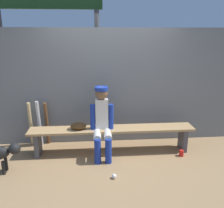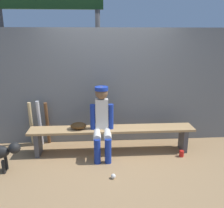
% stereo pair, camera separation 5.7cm
% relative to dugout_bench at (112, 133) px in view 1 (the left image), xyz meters
% --- Properties ---
extents(ground_plane, '(30.00, 30.00, 0.00)m').
position_rel_dugout_bench_xyz_m(ground_plane, '(0.00, 0.00, -0.38)').
color(ground_plane, '#9E7A51').
extents(chainlink_fence, '(5.15, 0.03, 2.21)m').
position_rel_dugout_bench_xyz_m(chainlink_fence, '(0.00, 0.52, 0.73)').
color(chainlink_fence, slate).
rests_on(chainlink_fence, ground_plane).
extents(dugout_bench, '(2.95, 0.36, 0.47)m').
position_rel_dugout_bench_xyz_m(dugout_bench, '(0.00, 0.00, 0.00)').
color(dugout_bench, tan).
rests_on(dugout_bench, ground_plane).
extents(player_seated, '(0.41, 0.55, 1.23)m').
position_rel_dugout_bench_xyz_m(player_seated, '(-0.18, -0.11, 0.29)').
color(player_seated, silver).
rests_on(player_seated, ground_plane).
extents(baseball_glove, '(0.28, 0.20, 0.12)m').
position_rel_dugout_bench_xyz_m(baseball_glove, '(-0.60, 0.00, 0.16)').
color(baseball_glove, '#593819').
rests_on(baseball_glove, dugout_bench).
extents(bat_wood_dark, '(0.07, 0.17, 0.86)m').
position_rel_dugout_bench_xyz_m(bat_wood_dark, '(-1.23, 0.43, 0.05)').
color(bat_wood_dark, brown).
rests_on(bat_wood_dark, ground_plane).
extents(bat_aluminum_silver, '(0.08, 0.15, 0.91)m').
position_rel_dugout_bench_xyz_m(bat_aluminum_silver, '(-1.36, 0.36, 0.08)').
color(bat_aluminum_silver, '#B7B7BC').
rests_on(bat_aluminum_silver, ground_plane).
extents(bat_wood_natural, '(0.08, 0.14, 0.87)m').
position_rel_dugout_bench_xyz_m(bat_wood_natural, '(-1.54, 0.42, 0.06)').
color(bat_wood_natural, tan).
rests_on(bat_wood_natural, ground_plane).
extents(baseball, '(0.07, 0.07, 0.07)m').
position_rel_dugout_bench_xyz_m(baseball, '(-0.04, -0.84, -0.34)').
color(baseball, white).
rests_on(baseball, ground_plane).
extents(cup_on_ground, '(0.08, 0.08, 0.11)m').
position_rel_dugout_bench_xyz_m(cup_on_ground, '(1.22, -0.25, -0.32)').
color(cup_on_ground, red).
rests_on(cup_on_ground, ground_plane).
extents(cup_on_bench, '(0.08, 0.08, 0.11)m').
position_rel_dugout_bench_xyz_m(cup_on_bench, '(-0.29, 0.00, 0.15)').
color(cup_on_bench, silver).
rests_on(cup_on_bench, dugout_bench).
extents(scoreboard, '(2.45, 0.27, 3.80)m').
position_rel_dugout_bench_xyz_m(scoreboard, '(-1.14, 1.21, 2.33)').
color(scoreboard, '#3F3F42').
rests_on(scoreboard, ground_plane).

